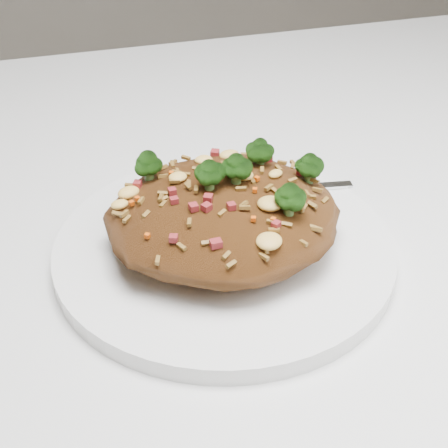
{
  "coord_description": "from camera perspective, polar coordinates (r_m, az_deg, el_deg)",
  "views": [
    {
      "loc": [
        -0.12,
        -0.43,
        1.04
      ],
      "look_at": [
        -0.01,
        -0.07,
        0.78
      ],
      "focal_mm": 50.0,
      "sensor_mm": 36.0,
      "label": 1
    }
  ],
  "objects": [
    {
      "name": "fork",
      "position": [
        0.52,
        3.92,
        3.13
      ],
      "size": [
        0.16,
        0.04,
        0.0
      ],
      "rotation": [
        0.0,
        0.0,
        -0.17
      ],
      "color": "silver",
      "rests_on": "plate"
    },
    {
      "name": "fried_rice",
      "position": [
        0.45,
        0.06,
        1.74
      ],
      "size": [
        0.17,
        0.16,
        0.07
      ],
      "color": "brown",
      "rests_on": "plate"
    },
    {
      "name": "dining_table",
      "position": [
        0.59,
        -0.92,
        -5.41
      ],
      "size": [
        1.2,
        0.8,
        0.75
      ],
      "color": "silver",
      "rests_on": "ground"
    },
    {
      "name": "plate",
      "position": [
        0.47,
        0.0,
        -2.18
      ],
      "size": [
        0.25,
        0.25,
        0.01
      ],
      "primitive_type": "cylinder",
      "color": "white",
      "rests_on": "dining_table"
    }
  ]
}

